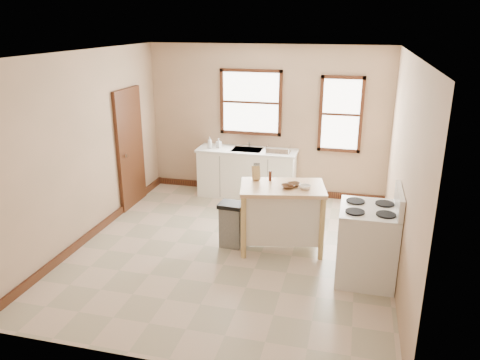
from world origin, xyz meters
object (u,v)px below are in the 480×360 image
(knife_block, at_px, (256,173))
(bowl_a, at_px, (288,186))
(gas_stove, at_px, (368,234))
(kitchen_island, at_px, (282,217))
(trash_bin, at_px, (231,225))
(bowl_b, at_px, (294,185))
(soap_bottle_a, at_px, (210,143))
(soap_bottle_b, at_px, (219,143))
(bowl_c, at_px, (305,187))
(pepper_grinder, at_px, (270,176))
(dish_rack, at_px, (278,150))

(knife_block, distance_m, bowl_a, 0.56)
(bowl_a, bearing_deg, knife_block, 154.75)
(gas_stove, bearing_deg, knife_block, 155.06)
(kitchen_island, bearing_deg, knife_block, 146.60)
(kitchen_island, xyz_separation_m, knife_block, (-0.42, 0.17, 0.59))
(trash_bin, xyz_separation_m, gas_stove, (1.92, -0.47, 0.28))
(knife_block, distance_m, bowl_b, 0.60)
(soap_bottle_a, bearing_deg, gas_stove, -56.02)
(soap_bottle_b, xyz_separation_m, gas_stove, (2.72, -2.55, -0.38))
(knife_block, bearing_deg, gas_stove, -52.59)
(bowl_c, bearing_deg, pepper_grinder, 156.95)
(bowl_c, height_order, trash_bin, bowl_c)
(soap_bottle_a, relative_size, kitchen_island, 0.18)
(bowl_a, bearing_deg, gas_stove, -24.79)
(dish_rack, distance_m, pepper_grinder, 1.74)
(kitchen_island, bearing_deg, soap_bottle_a, 120.03)
(pepper_grinder, xyz_separation_m, trash_bin, (-0.51, -0.30, -0.70))
(dish_rack, distance_m, knife_block, 1.75)
(soap_bottle_b, bearing_deg, bowl_b, -27.66)
(bowl_b, xyz_separation_m, gas_stove, (1.04, -0.62, -0.37))
(bowl_b, bearing_deg, dish_rack, 106.09)
(pepper_grinder, distance_m, bowl_c, 0.58)
(soap_bottle_b, bearing_deg, trash_bin, -47.62)
(soap_bottle_b, distance_m, dish_rack, 1.15)
(bowl_a, xyz_separation_m, bowl_b, (0.08, 0.10, -0.00))
(soap_bottle_b, xyz_separation_m, trash_bin, (0.81, -2.08, -0.67))
(dish_rack, bearing_deg, bowl_b, -51.98)
(bowl_a, height_order, trash_bin, bowl_a)
(knife_block, height_order, trash_bin, knife_block)
(soap_bottle_a, relative_size, bowl_a, 1.20)
(soap_bottle_a, distance_m, trash_bin, 2.33)
(bowl_b, bearing_deg, trash_bin, -170.57)
(soap_bottle_a, bearing_deg, dish_rack, -14.17)
(dish_rack, xyz_separation_m, bowl_b, (0.54, -1.88, 0.02))
(soap_bottle_a, bearing_deg, pepper_grinder, -64.66)
(knife_block, bearing_deg, soap_bottle_b, 93.95)
(pepper_grinder, distance_m, bowl_a, 0.39)
(kitchen_island, xyz_separation_m, bowl_a, (0.08, -0.07, 0.51))
(bowl_b, relative_size, bowl_c, 1.10)
(bowl_a, bearing_deg, trash_bin, -176.84)
(dish_rack, distance_m, trash_bin, 2.15)
(trash_bin, bearing_deg, bowl_a, 6.50)
(soap_bottle_a, bearing_deg, bowl_c, -59.35)
(pepper_grinder, bearing_deg, bowl_a, -40.45)
(pepper_grinder, bearing_deg, soap_bottle_b, 126.39)
(pepper_grinder, bearing_deg, dish_rack, 95.58)
(soap_bottle_b, bearing_deg, bowl_a, -30.44)
(trash_bin, bearing_deg, soap_bottle_a, 118.85)
(dish_rack, bearing_deg, trash_bin, -77.56)
(soap_bottle_b, height_order, gas_stove, gas_stove)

